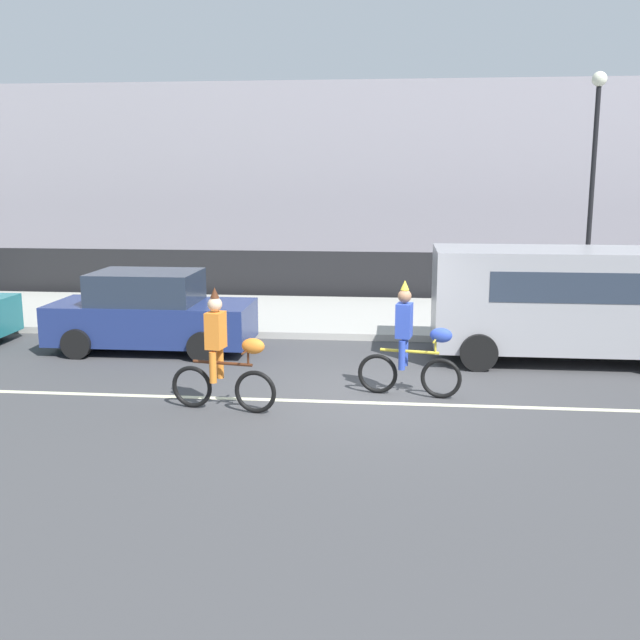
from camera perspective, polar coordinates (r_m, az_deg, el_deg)
The scene contains 10 objects.
ground_plane at distance 12.52m, azimuth 4.67°, elevation -5.66°, with size 80.00×80.00×0.00m, color #424244.
road_centre_line at distance 12.04m, azimuth 4.61°, elevation -6.32°, with size 36.00×0.14×0.01m, color beige.
sidewalk_curb at distance 18.82m, azimuth 5.12°, elevation 0.26°, with size 60.00×5.00×0.15m, color #ADAAA3.
fence_line at distance 21.58m, azimuth 5.26°, elevation 3.33°, with size 40.00×0.08×1.40m, color black.
building_backdrop at distance 30.04m, azimuth 2.36°, elevation 10.60°, with size 28.00×8.00×6.69m, color #99939E.
parade_cyclist_orange at distance 11.53m, azimuth -7.38°, elevation -2.84°, with size 1.71×0.53×1.92m.
parade_cyclist_cobalt at distance 12.27m, azimuth 6.91°, elevation -1.98°, with size 1.71×0.53×1.92m.
parked_van_grey at distance 15.23m, azimuth 18.40°, elevation 1.76°, with size 5.00×2.22×2.18m.
parked_car_navy at distance 15.77m, azimuth -12.77°, elevation 0.51°, with size 4.10×1.92×1.64m.
street_lamp_post at distance 19.89m, azimuth 20.15°, elevation 11.55°, with size 0.36×0.36×5.86m.
Camera 1 is at (0.22, -11.99, 3.60)m, focal length 42.00 mm.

